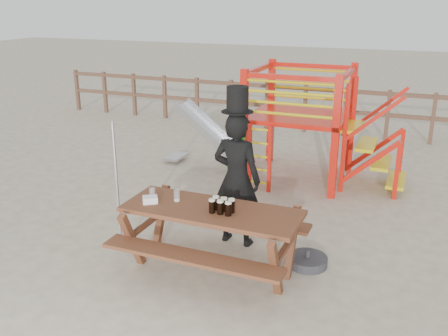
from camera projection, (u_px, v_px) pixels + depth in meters
ground at (212, 262)px, 6.43m from camera, size 60.00×60.00×0.00m
back_fence at (325, 105)px, 12.32m from camera, size 15.09×0.09×1.20m
playground_fort at (295, 122)px, 9.18m from camera, size 4.71×1.84×2.10m
picnic_table at (212, 232)px, 6.08m from camera, size 2.16×1.49×0.84m
man_with_hat at (237, 176)px, 6.67m from camera, size 0.70×0.49×2.18m
metal_pole at (117, 189)px, 6.45m from camera, size 0.04×0.04×1.79m
parasol_base at (307, 261)px, 6.35m from camera, size 0.51×0.51×0.22m
paper_bag at (150, 200)px, 6.15m from camera, size 0.23×0.22×0.08m
stout_pints at (222, 206)px, 5.85m from camera, size 0.29×0.18×0.17m
empty_glasses at (165, 195)px, 6.22m from camera, size 0.39×0.14×0.15m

